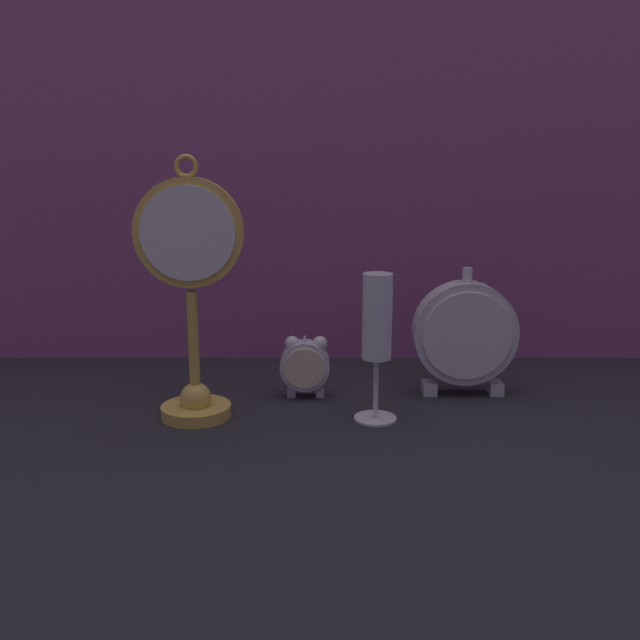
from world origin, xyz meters
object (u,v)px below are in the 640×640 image
(champagne_flute, at_px, (377,329))
(mantel_clock_silver, at_px, (465,334))
(pocket_watch_on_stand, at_px, (191,296))
(alarm_clock_twin_bell, at_px, (305,364))

(champagne_flute, bearing_deg, mantel_clock_silver, 37.26)
(pocket_watch_on_stand, xyz_separation_m, mantel_clock_silver, (0.38, 0.09, -0.07))
(pocket_watch_on_stand, distance_m, alarm_clock_twin_bell, 0.20)
(pocket_watch_on_stand, height_order, alarm_clock_twin_bell, pocket_watch_on_stand)
(alarm_clock_twin_bell, distance_m, mantel_clock_silver, 0.24)
(pocket_watch_on_stand, xyz_separation_m, champagne_flute, (0.24, -0.01, -0.04))
(mantel_clock_silver, height_order, champagne_flute, champagne_flute)
(pocket_watch_on_stand, relative_size, mantel_clock_silver, 1.84)
(pocket_watch_on_stand, bearing_deg, champagne_flute, -2.33)
(mantel_clock_silver, bearing_deg, pocket_watch_on_stand, -166.04)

